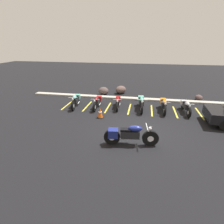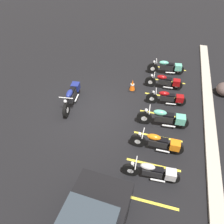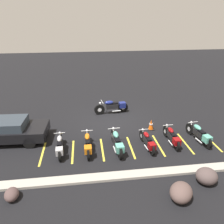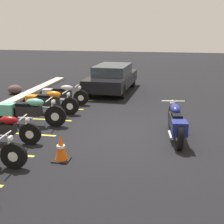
# 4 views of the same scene
# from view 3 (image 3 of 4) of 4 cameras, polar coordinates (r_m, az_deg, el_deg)

# --- Properties ---
(ground) EXTENTS (60.00, 60.00, 0.00)m
(ground) POSITION_cam_3_polar(r_m,az_deg,el_deg) (14.56, -0.02, -2.12)
(ground) COLOR black
(motorcycle_navy_featured) EXTENTS (2.43, 0.73, 0.96)m
(motorcycle_navy_featured) POSITION_cam_3_polar(r_m,az_deg,el_deg) (15.40, 0.28, 1.47)
(motorcycle_navy_featured) COLOR black
(motorcycle_navy_featured) RESTS_ON ground
(parked_bike_0) EXTENTS (0.71, 2.19, 0.86)m
(parked_bike_0) POSITION_cam_3_polar(r_m,az_deg,el_deg) (12.90, 21.91, -5.38)
(parked_bike_0) COLOR black
(parked_bike_0) RESTS_ON ground
(parked_bike_1) EXTENTS (0.58, 2.06, 0.81)m
(parked_bike_1) POSITION_cam_3_polar(r_m,az_deg,el_deg) (12.22, 15.41, -6.24)
(parked_bike_1) COLOR black
(parked_bike_1) RESTS_ON ground
(parked_bike_2) EXTENTS (0.58, 2.00, 0.79)m
(parked_bike_2) POSITION_cam_3_polar(r_m,az_deg,el_deg) (11.57, 9.30, -7.54)
(parked_bike_2) COLOR black
(parked_bike_2) RESTS_ON ground
(parked_bike_3) EXTENTS (0.65, 2.32, 0.91)m
(parked_bike_3) POSITION_cam_3_polar(r_m,az_deg,el_deg) (11.21, 1.27, -7.89)
(parked_bike_3) COLOR black
(parked_bike_3) RESTS_ON ground
(parked_bike_4) EXTENTS (0.61, 2.16, 0.85)m
(parked_bike_4) POSITION_cam_3_polar(r_m,az_deg,el_deg) (11.21, -6.38, -8.26)
(parked_bike_4) COLOR black
(parked_bike_4) RESTS_ON ground
(parked_bike_5) EXTENTS (0.58, 2.07, 0.81)m
(parked_bike_5) POSITION_cam_3_polar(r_m,az_deg,el_deg) (11.34, -13.48, -8.54)
(parked_bike_5) COLOR black
(parked_bike_5) RESTS_ON ground
(car_black) EXTENTS (4.38, 2.01, 1.29)m
(car_black) POSITION_cam_3_polar(r_m,az_deg,el_deg) (13.24, -25.96, -4.26)
(car_black) COLOR black
(car_black) RESTS_ON ground
(concrete_curb) EXTENTS (18.00, 0.50, 0.12)m
(concrete_curb) POSITION_cam_3_polar(r_m,az_deg,el_deg) (9.87, 4.31, -16.09)
(concrete_curb) COLOR #A8A399
(concrete_curb) RESTS_ON ground
(landscape_rock_0) EXTENTS (0.93, 0.89, 0.68)m
(landscape_rock_0) POSITION_cam_3_polar(r_m,az_deg,el_deg) (10.14, 23.49, -15.12)
(landscape_rock_0) COLOR #514341
(landscape_rock_0) RESTS_ON ground
(landscape_rock_1) EXTENTS (0.65, 0.75, 0.43)m
(landscape_rock_1) POSITION_cam_3_polar(r_m,az_deg,el_deg) (9.58, -24.74, -18.97)
(landscape_rock_1) COLOR #513E3C
(landscape_rock_1) RESTS_ON ground
(landscape_rock_2) EXTENTS (1.26, 1.30, 0.67)m
(landscape_rock_2) POSITION_cam_3_polar(r_m,az_deg,el_deg) (9.08, 17.59, -19.38)
(landscape_rock_2) COLOR brown
(landscape_rock_2) RESTS_ON ground
(traffic_cone) EXTENTS (0.40, 0.40, 0.65)m
(traffic_cone) POSITION_cam_3_polar(r_m,az_deg,el_deg) (13.48, 10.14, -3.31)
(traffic_cone) COLOR black
(traffic_cone) RESTS_ON ground
(stall_line_0) EXTENTS (0.10, 2.10, 0.00)m
(stall_line_0) POSITION_cam_3_polar(r_m,az_deg,el_deg) (13.39, 24.53, -6.98)
(stall_line_0) COLOR gold
(stall_line_0) RESTS_ON ground
(stall_line_1) EXTENTS (0.10, 2.10, 0.00)m
(stall_line_1) POSITION_cam_3_polar(r_m,az_deg,el_deg) (12.69, 18.61, -7.74)
(stall_line_1) COLOR gold
(stall_line_1) RESTS_ON ground
(stall_line_2) EXTENTS (0.10, 2.10, 0.00)m
(stall_line_2) POSITION_cam_3_polar(r_m,az_deg,el_deg) (12.13, 12.05, -8.47)
(stall_line_2) COLOR gold
(stall_line_2) RESTS_ON ground
(stall_line_3) EXTENTS (0.10, 2.10, 0.00)m
(stall_line_3) POSITION_cam_3_polar(r_m,az_deg,el_deg) (11.75, 4.94, -9.14)
(stall_line_3) COLOR gold
(stall_line_3) RESTS_ON ground
(stall_line_4) EXTENTS (0.10, 2.10, 0.00)m
(stall_line_4) POSITION_cam_3_polar(r_m,az_deg,el_deg) (11.56, -2.55, -9.70)
(stall_line_4) COLOR gold
(stall_line_4) RESTS_ON ground
(stall_line_5) EXTENTS (0.10, 2.10, 0.00)m
(stall_line_5) POSITION_cam_3_polar(r_m,az_deg,el_deg) (11.56, -10.19, -10.09)
(stall_line_5) COLOR gold
(stall_line_5) RESTS_ON ground
(stall_line_6) EXTENTS (0.10, 2.10, 0.00)m
(stall_line_6) POSITION_cam_3_polar(r_m,az_deg,el_deg) (11.76, -17.72, -10.31)
(stall_line_6) COLOR gold
(stall_line_6) RESTS_ON ground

